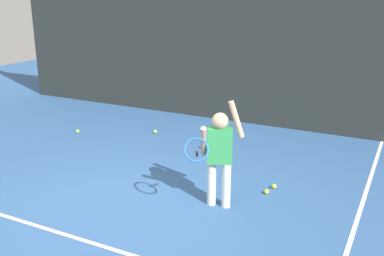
{
  "coord_description": "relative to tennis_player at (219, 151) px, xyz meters",
  "views": [
    {
      "loc": [
        3.09,
        -4.15,
        2.61
      ],
      "look_at": [
        0.54,
        0.87,
        0.85
      ],
      "focal_mm": 42.04,
      "sensor_mm": 36.0,
      "label": 1
    }
  ],
  "objects": [
    {
      "name": "tennis_ball_3",
      "position": [
        0.44,
        0.6,
        -0.69
      ],
      "size": [
        0.07,
        0.07,
        0.07
      ],
      "primitive_type": "sphere",
      "color": "#CCE033",
      "rests_on": "ground"
    },
    {
      "name": "fence_post_0",
      "position": [
        -6.4,
        3.68,
        0.94
      ],
      "size": [
        0.09,
        0.09,
        3.34
      ],
      "primitive_type": "cylinder",
      "color": "slate",
      "rests_on": "ground"
    },
    {
      "name": "tennis_ball_1",
      "position": [
        -3.55,
        1.52,
        -0.69
      ],
      "size": [
        0.07,
        0.07,
        0.07
      ],
      "primitive_type": "sphere",
      "color": "#CCE033",
      "rests_on": "ground"
    },
    {
      "name": "court_line_sideline",
      "position": [
        1.61,
        0.48,
        -0.72
      ],
      "size": [
        0.05,
        9.0,
        0.0
      ],
      "primitive_type": "cube",
      "color": "white",
      "rests_on": "ground"
    },
    {
      "name": "fence_post_2",
      "position": [
        -1.08,
        3.68,
        0.94
      ],
      "size": [
        0.09,
        0.09,
        3.34
      ],
      "primitive_type": "cylinder",
      "color": "slate",
      "rests_on": "ground"
    },
    {
      "name": "water_bottle",
      "position": [
        -0.89,
        1.72,
        -0.62
      ],
      "size": [
        0.07,
        0.07,
        0.22
      ],
      "primitive_type": "cylinder",
      "color": "#268CD8",
      "rests_on": "ground"
    },
    {
      "name": "ground_plane",
      "position": [
        -1.08,
        -0.52,
        -0.73
      ],
      "size": [
        20.0,
        20.0,
        0.0
      ],
      "primitive_type": "plane",
      "color": "#335B93"
    },
    {
      "name": "tennis_ball_0",
      "position": [
        -2.23,
        2.16,
        -0.69
      ],
      "size": [
        0.07,
        0.07,
        0.07
      ],
      "primitive_type": "sphere",
      "color": "#CCE033",
      "rests_on": "ground"
    },
    {
      "name": "tennis_player",
      "position": [
        0.0,
        0.0,
        0.0
      ],
      "size": [
        0.52,
        0.78,
        1.35
      ],
      "rotation": [
        0.0,
        0.0,
        0.43
      ],
      "color": "silver",
      "rests_on": "ground"
    },
    {
      "name": "back_fence_windscreen",
      "position": [
        -1.08,
        3.62,
        0.87
      ],
      "size": [
        10.96,
        0.08,
        3.19
      ],
      "primitive_type": "cube",
      "color": "#282D2B",
      "rests_on": "ground"
    },
    {
      "name": "court_line_baseline",
      "position": [
        -1.08,
        -1.4,
        -0.72
      ],
      "size": [
        9.0,
        0.05,
        0.0
      ],
      "primitive_type": "cube",
      "color": "white",
      "rests_on": "ground"
    },
    {
      "name": "fence_post_1",
      "position": [
        -3.74,
        3.68,
        0.94
      ],
      "size": [
        0.09,
        0.09,
        3.34
      ],
      "primitive_type": "cylinder",
      "color": "slate",
      "rests_on": "ground"
    },
    {
      "name": "tennis_ball_2",
      "position": [
        0.48,
        0.81,
        -0.69
      ],
      "size": [
        0.07,
        0.07,
        0.07
      ],
      "primitive_type": "sphere",
      "color": "#CCE033",
      "rests_on": "ground"
    }
  ]
}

